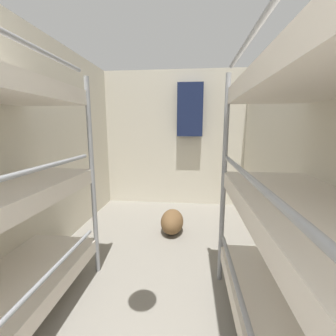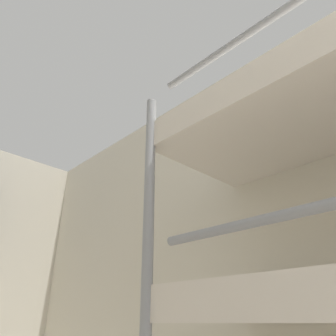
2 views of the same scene
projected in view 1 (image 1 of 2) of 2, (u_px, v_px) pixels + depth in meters
The scene contains 6 objects.
wall_left at pixel (8, 153), 1.98m from camera, with size 0.06×4.73×2.43m.
wall_right at pixel (320, 157), 1.72m from camera, with size 0.06×4.73×2.43m.
wall_back at pixel (174, 139), 4.13m from camera, with size 2.65×0.06×2.43m.
bunk_stack_right_near at pixel (336, 233), 0.95m from camera, with size 0.68×1.94×1.91m.
duffel_bag at pixel (172, 221), 3.09m from camera, with size 0.31×0.50×0.31m.
hanging_coat at pixel (190, 110), 3.87m from camera, with size 0.44×0.12×0.90m.
Camera 1 is at (0.31, 0.49, 1.44)m, focal length 24.00 mm.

